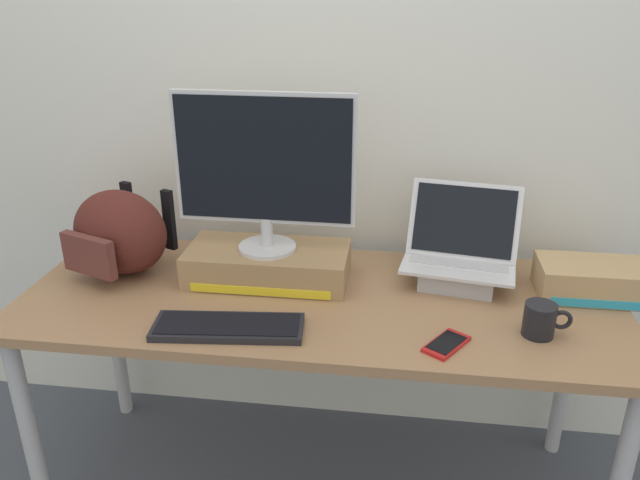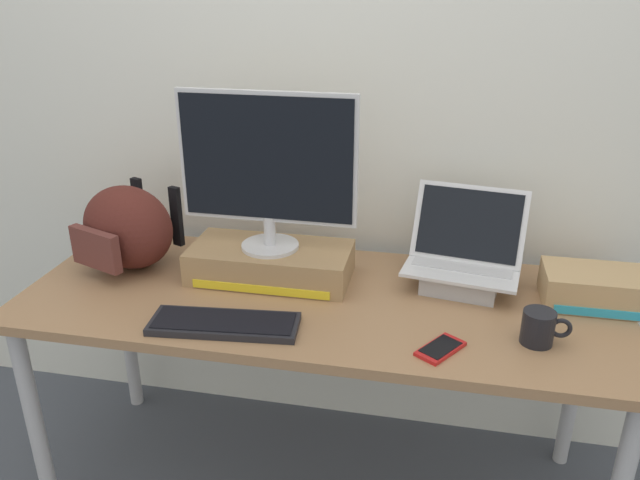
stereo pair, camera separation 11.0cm
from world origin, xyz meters
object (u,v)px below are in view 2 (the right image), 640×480
Objects in this scene: desktop_monitor at (267,167)px; open_laptop at (463,267)px; toner_box_yellow at (271,262)px; external_keyboard at (224,324)px; coffee_mug at (539,327)px; cell_phone at (440,349)px; messenger_backpack at (127,228)px; toner_box_cyan at (600,288)px.

desktop_monitor is 1.46× the size of open_laptop.
toner_box_yellow reaches higher than external_keyboard.
open_laptop is (0.59, 0.06, -0.30)m from desktop_monitor.
open_laptop is at bearing 123.17° from coffee_mug.
coffee_mug is at bearing 53.62° from cell_phone.
external_keyboard is (-0.63, -0.38, -0.05)m from open_laptop.
desktop_monitor is 0.52m from messenger_backpack.
coffee_mug reaches higher than cell_phone.
cell_phone is at bearing -160.40° from coffee_mug.
coffee_mug is at bearing -16.45° from toner_box_yellow.
toner_box_yellow is at bearing -164.83° from open_laptop.
cell_phone is (0.54, -0.32, -0.05)m from toner_box_yellow.
desktop_monitor is 0.72m from cell_phone.
cell_phone is (0.58, 0.00, -0.01)m from external_keyboard.
cell_phone is at bearing 3.75° from messenger_backpack.
toner_box_yellow is 0.33m from external_keyboard.
coffee_mug is (0.78, -0.23, -0.01)m from toner_box_yellow.
external_keyboard is (-0.04, -0.32, -0.35)m from desktop_monitor.
messenger_backpack is at bearing 138.67° from external_keyboard.
messenger_backpack is (-0.47, -0.01, -0.23)m from desktop_monitor.
desktop_monitor reaches higher than coffee_mug.
desktop_monitor is 0.48m from external_keyboard.
toner_box_yellow reaches higher than coffee_mug.
toner_box_cyan is (0.44, 0.34, 0.04)m from cell_phone.
cell_phone is (1.01, -0.31, -0.13)m from messenger_backpack.
messenger_backpack is at bearing -167.01° from open_laptop.
desktop_monitor is at bearing 21.79° from messenger_backpack.
external_keyboard is 0.55m from messenger_backpack.
toner_box_yellow is 1.20× the size of external_keyboard.
external_keyboard is at bearing -15.03° from messenger_backpack.
open_laptop is 0.39m from cell_phone.
messenger_backpack is at bearing -178.52° from desktop_monitor.
desktop_monitor is (-0.00, -0.00, 0.31)m from toner_box_yellow.
open_laptop is at bearing 116.08° from cell_phone.
desktop_monitor is at bearing 163.63° from coffee_mug.
open_laptop reaches higher than messenger_backpack.
messenger_backpack is 3.06× the size of coffee_mug.
cell_phone is (-0.25, -0.09, -0.04)m from coffee_mug.
messenger_backpack is 1.46m from toner_box_cyan.
coffee_mug is 0.26m from cell_phone.
messenger_backpack reaches higher than coffee_mug.
messenger_backpack is at bearing 170.01° from coffee_mug.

